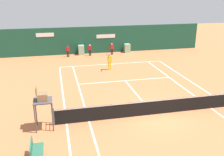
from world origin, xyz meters
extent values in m
plane|color=#C67042|center=(0.00, 0.00, 0.00)|extent=(80.00, 80.00, 0.00)
cube|color=white|center=(0.00, 11.70, 0.00)|extent=(10.60, 0.10, 0.01)
cube|color=white|center=(-5.30, 0.00, 0.00)|extent=(0.10, 23.40, 0.01)
cube|color=white|center=(-4.00, 0.00, 0.00)|extent=(0.10, 23.40, 0.01)
cube|color=white|center=(4.00, 0.00, 0.00)|extent=(0.10, 23.40, 0.01)
cube|color=white|center=(0.00, 6.40, 0.00)|extent=(8.00, 0.10, 0.01)
cube|color=white|center=(0.00, 3.20, 0.00)|extent=(0.10, 6.40, 0.01)
cube|color=white|center=(0.00, 11.55, 0.00)|extent=(0.10, 0.24, 0.01)
cylinder|color=#4C4C51|center=(-6.00, 0.00, 0.53)|extent=(0.10, 0.10, 1.07)
cube|color=black|center=(0.00, 0.00, 0.47)|extent=(12.00, 0.03, 0.95)
cube|color=white|center=(0.00, 0.00, 0.92)|extent=(12.00, 0.04, 0.06)
cube|color=#194C38|center=(0.00, 17.00, 1.59)|extent=(25.00, 0.24, 3.19)
cube|color=white|center=(0.46, 16.86, 2.01)|extent=(2.28, 0.02, 0.44)
cube|color=white|center=(-6.60, 16.86, 2.43)|extent=(2.00, 0.02, 0.44)
cube|color=#8CB793|center=(-2.60, 16.45, 0.57)|extent=(0.66, 0.70, 1.13)
cube|color=#8CB793|center=(3.03, 16.45, 0.52)|extent=(0.67, 0.70, 1.04)
cylinder|color=#47474C|center=(-6.04, 0.25, 0.81)|extent=(0.07, 0.07, 1.62)
cylinder|color=#47474C|center=(-6.04, -0.65, 0.81)|extent=(0.07, 0.07, 1.62)
cylinder|color=#47474C|center=(-6.94, 0.25, 0.81)|extent=(0.07, 0.07, 1.62)
cylinder|color=#47474C|center=(-6.94, -0.65, 0.81)|extent=(0.07, 0.07, 1.62)
cylinder|color=#47474C|center=(-6.04, -0.20, 0.49)|extent=(0.04, 0.81, 0.04)
cylinder|color=#47474C|center=(-6.04, -0.20, 0.97)|extent=(0.04, 0.81, 0.04)
cube|color=#47474C|center=(-6.49, -0.20, 1.65)|extent=(1.00, 1.00, 0.06)
cube|color=olive|center=(-6.49, -0.20, 1.88)|extent=(0.52, 0.56, 0.40)
cube|color=olive|center=(-6.78, -0.20, 2.26)|extent=(0.06, 0.56, 0.45)
cylinder|color=#38383D|center=(-6.74, -2.45, 0.19)|extent=(0.06, 0.06, 0.38)
cube|color=#2D664C|center=(-6.74, -3.04, 0.42)|extent=(0.48, 1.34, 0.08)
cube|color=#2D664C|center=(-7.01, -3.04, 0.67)|extent=(0.06, 1.34, 0.42)
cylinder|color=yellow|center=(-0.55, 9.77, 0.41)|extent=(0.13, 0.13, 0.82)
cylinder|color=yellow|center=(-0.74, 9.76, 0.41)|extent=(0.13, 0.13, 0.82)
cube|color=yellow|center=(-0.65, 9.77, 1.10)|extent=(0.37, 0.21, 0.57)
sphere|color=tan|center=(-0.65, 9.77, 1.50)|extent=(0.22, 0.22, 0.22)
cylinder|color=white|center=(-0.65, 9.77, 1.59)|extent=(0.21, 0.21, 0.06)
cylinder|color=yellow|center=(-0.42, 9.77, 1.06)|extent=(0.09, 0.09, 0.55)
cylinder|color=tan|center=(-0.87, 9.49, 1.34)|extent=(0.10, 0.55, 0.09)
cylinder|color=black|center=(-0.86, 9.21, 1.45)|extent=(0.03, 0.03, 0.22)
torus|color=#DB3838|center=(-0.86, 9.21, 1.70)|extent=(0.30, 0.03, 0.30)
cylinder|color=silver|center=(-0.86, 9.21, 1.70)|extent=(0.26, 0.01, 0.26)
cylinder|color=black|center=(1.01, 15.70, 0.35)|extent=(0.11, 0.11, 0.70)
cylinder|color=black|center=(0.85, 15.67, 0.35)|extent=(0.11, 0.11, 0.70)
cube|color=#AD1E1E|center=(0.93, 15.68, 0.94)|extent=(0.34, 0.23, 0.49)
sphere|color=tan|center=(0.93, 15.68, 1.28)|extent=(0.19, 0.19, 0.19)
cylinder|color=#AD1E1E|center=(1.12, 15.72, 0.91)|extent=(0.07, 0.07, 0.47)
cylinder|color=#AD1E1E|center=(0.74, 15.64, 0.91)|extent=(0.07, 0.07, 0.47)
cylinder|color=black|center=(-4.12, 15.68, 0.34)|extent=(0.11, 0.11, 0.67)
cylinder|color=black|center=(-4.27, 15.68, 0.34)|extent=(0.11, 0.11, 0.67)
cube|color=#AD1E1E|center=(-4.19, 15.68, 0.91)|extent=(0.31, 0.17, 0.47)
sphere|color=brown|center=(-4.19, 15.68, 1.24)|extent=(0.19, 0.19, 0.19)
cylinder|color=#AD1E1E|center=(-4.00, 15.68, 0.88)|extent=(0.07, 0.07, 0.46)
cylinder|color=#AD1E1E|center=(-4.38, 15.68, 0.88)|extent=(0.07, 0.07, 0.46)
cylinder|color=black|center=(-1.59, 15.67, 0.34)|extent=(0.11, 0.11, 0.68)
cylinder|color=black|center=(-1.74, 15.70, 0.34)|extent=(0.11, 0.11, 0.68)
cube|color=#AD1E1E|center=(-1.66, 15.68, 0.92)|extent=(0.33, 0.22, 0.48)
sphere|color=beige|center=(-1.66, 15.68, 1.25)|extent=(0.19, 0.19, 0.19)
cylinder|color=#AD1E1E|center=(-1.48, 15.65, 0.88)|extent=(0.07, 0.07, 0.46)
cylinder|color=#AD1E1E|center=(-1.85, 15.71, 0.88)|extent=(0.07, 0.07, 0.46)
sphere|color=#CCE033|center=(4.05, 6.89, 0.03)|extent=(0.07, 0.07, 0.07)
sphere|color=#CCE033|center=(2.40, 4.68, 0.03)|extent=(0.07, 0.07, 0.07)
camera|label=1|loc=(-5.68, -13.43, 7.31)|focal=41.42mm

